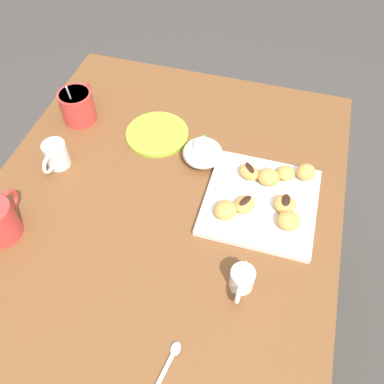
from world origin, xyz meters
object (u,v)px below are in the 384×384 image
(coffee_mug_red_right, at_px, (77,105))
(beignet_2, at_px, (268,177))
(beignet_7, at_px, (286,173))
(beignet_5, at_px, (285,204))
(beignet_1, at_px, (245,204))
(beignet_4, at_px, (249,172))
(dining_table, at_px, (165,223))
(chocolate_sauce_pitcher, at_px, (242,279))
(beignet_6, at_px, (289,221))
(ice_cream_bowl, at_px, (203,152))
(pastry_plate_square, at_px, (260,202))
(cream_pitcher_white, at_px, (56,154))
(saucer_lime_left, at_px, (157,134))
(beignet_0, at_px, (306,172))
(beignet_3, at_px, (225,210))

(coffee_mug_red_right, height_order, beignet_2, coffee_mug_red_right)
(beignet_7, bearing_deg, beignet_5, -173.20)
(beignet_1, height_order, beignet_4, beignet_4)
(dining_table, height_order, chocolate_sauce_pitcher, chocolate_sauce_pitcher)
(beignet_6, bearing_deg, ice_cream_bowl, 57.90)
(ice_cream_bowl, height_order, chocolate_sauce_pitcher, ice_cream_bowl)
(dining_table, relative_size, beignet_2, 18.56)
(coffee_mug_red_right, relative_size, beignet_4, 2.56)
(beignet_4, distance_m, beignet_5, 0.13)
(pastry_plate_square, xyz_separation_m, chocolate_sauce_pitcher, (-0.23, 0.00, 0.02))
(beignet_6, bearing_deg, dining_table, 88.07)
(dining_table, relative_size, cream_pitcher_white, 9.83)
(saucer_lime_left, xyz_separation_m, beignet_5, (-0.17, -0.38, 0.03))
(beignet_1, height_order, beignet_7, same)
(beignet_5, bearing_deg, chocolate_sauce_pitcher, 164.89)
(beignet_4, xyz_separation_m, beignet_7, (0.02, -0.09, -0.00))
(chocolate_sauce_pitcher, distance_m, beignet_2, 0.28)
(pastry_plate_square, height_order, beignet_0, beignet_0)
(chocolate_sauce_pitcher, bearing_deg, beignet_1, 9.87)
(chocolate_sauce_pitcher, height_order, beignet_4, chocolate_sauce_pitcher)
(beignet_0, distance_m, beignet_6, 0.16)
(coffee_mug_red_right, bearing_deg, beignet_5, -105.61)
(cream_pitcher_white, relative_size, ice_cream_bowl, 1.00)
(beignet_3, xyz_separation_m, beignet_7, (0.16, -0.12, -0.00))
(cream_pitcher_white, xyz_separation_m, beignet_4, (0.08, -0.49, -0.01))
(pastry_plate_square, height_order, chocolate_sauce_pitcher, chocolate_sauce_pitcher)
(coffee_mug_red_right, height_order, beignet_6, coffee_mug_red_right)
(beignet_3, bearing_deg, pastry_plate_square, -48.35)
(coffee_mug_red_right, xyz_separation_m, beignet_1, (-0.20, -0.53, -0.02))
(pastry_plate_square, height_order, beignet_1, beignet_1)
(dining_table, xyz_separation_m, saucer_lime_left, (0.20, 0.08, 0.13))
(dining_table, height_order, beignet_0, beignet_0)
(pastry_plate_square, distance_m, beignet_5, 0.06)
(beignet_1, bearing_deg, beignet_7, -32.45)
(beignet_5, bearing_deg, beignet_0, -17.98)
(beignet_1, bearing_deg, cream_pitcher_white, 88.12)
(cream_pitcher_white, height_order, chocolate_sauce_pitcher, cream_pitcher_white)
(beignet_2, bearing_deg, cream_pitcher_white, 98.31)
(dining_table, xyz_separation_m, beignet_6, (-0.01, -0.31, 0.15))
(beignet_0, xyz_separation_m, beignet_3, (-0.17, 0.17, -0.00))
(dining_table, relative_size, chocolate_sauce_pitcher, 11.17)
(beignet_3, bearing_deg, beignet_5, -66.67)
(beignet_0, relative_size, beignet_3, 0.89)
(beignet_0, relative_size, beignet_6, 0.92)
(saucer_lime_left, distance_m, beignet_4, 0.29)
(beignet_4, bearing_deg, beignet_3, 167.04)
(dining_table, xyz_separation_m, cream_pitcher_white, (0.02, 0.30, 0.16))
(cream_pitcher_white, bearing_deg, dining_table, -94.78)
(chocolate_sauce_pitcher, relative_size, saucer_lime_left, 0.52)
(beignet_6, xyz_separation_m, beignet_7, (0.14, 0.03, -0.00))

